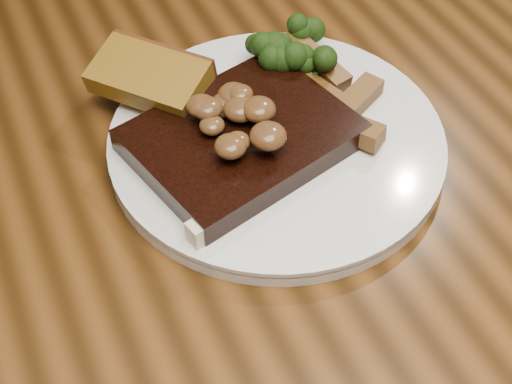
% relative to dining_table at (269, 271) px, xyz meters
% --- Properties ---
extents(dining_table, '(1.60, 0.90, 0.75)m').
position_rel_dining_table_xyz_m(dining_table, '(0.00, 0.00, 0.00)').
color(dining_table, '#512E10').
rests_on(dining_table, ground).
extents(chair_far, '(0.43, 0.43, 0.86)m').
position_rel_dining_table_xyz_m(chair_far, '(0.01, 0.58, -0.19)').
color(chair_far, black).
rests_on(chair_far, ground).
extents(plate, '(0.28, 0.28, 0.01)m').
position_rel_dining_table_xyz_m(plate, '(0.03, 0.05, 0.10)').
color(plate, white).
rests_on(plate, dining_table).
extents(steak, '(0.20, 0.17, 0.02)m').
position_rel_dining_table_xyz_m(steak, '(-0.00, 0.05, 0.12)').
color(steak, black).
rests_on(steak, plate).
extents(steak_bone, '(0.15, 0.05, 0.02)m').
position_rel_dining_table_xyz_m(steak_bone, '(-0.00, -0.00, 0.11)').
color(steak_bone, beige).
rests_on(steak_bone, plate).
extents(mushroom_pile, '(0.08, 0.08, 0.03)m').
position_rel_dining_table_xyz_m(mushroom_pile, '(-0.00, 0.06, 0.14)').
color(mushroom_pile, brown).
rests_on(mushroom_pile, steak).
extents(garlic_bread, '(0.10, 0.11, 0.02)m').
position_rel_dining_table_xyz_m(garlic_bread, '(-0.05, 0.14, 0.12)').
color(garlic_bread, olive).
rests_on(garlic_bread, plate).
extents(potato_wedges, '(0.10, 0.10, 0.02)m').
position_rel_dining_table_xyz_m(potato_wedges, '(0.09, 0.07, 0.12)').
color(potato_wedges, brown).
rests_on(potato_wedges, plate).
extents(broccoli_cluster, '(0.07, 0.07, 0.04)m').
position_rel_dining_table_xyz_m(broccoli_cluster, '(0.08, 0.12, 0.12)').
color(broccoli_cluster, '#1C350C').
rests_on(broccoli_cluster, plate).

